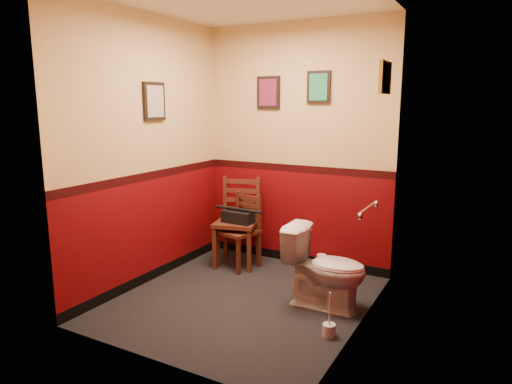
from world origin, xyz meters
TOP-DOWN VIEW (x-y plane):
  - floor at (0.00, 0.00)m, footprint 2.20×2.40m
  - wall_back at (0.00, 1.20)m, footprint 2.20×0.00m
  - wall_front at (0.00, -1.20)m, footprint 2.20×0.00m
  - wall_left at (-1.10, 0.00)m, footprint 0.00×2.40m
  - wall_right at (1.10, 0.00)m, footprint 0.00×2.40m
  - grab_bar at (1.07, 0.25)m, footprint 0.05×0.56m
  - framed_print_back_a at (-0.35, 1.18)m, footprint 0.28×0.04m
  - framed_print_back_b at (0.25, 1.18)m, footprint 0.26×0.04m
  - framed_print_left at (-1.08, 0.10)m, footprint 0.04×0.30m
  - framed_print_right at (1.08, 0.60)m, footprint 0.04×0.34m
  - toilet at (0.72, 0.24)m, footprint 0.76×0.44m
  - toilet_brush at (0.95, -0.27)m, footprint 0.10×0.10m
  - chair_left at (-0.56, 0.84)m, footprint 0.56×0.56m
  - chair_right at (-0.49, 0.78)m, footprint 0.47×0.47m
  - handbag at (-0.50, 0.75)m, footprint 0.36×0.19m
  - tp_stack at (0.36, 1.11)m, footprint 0.21×0.11m

SIDE VIEW (x-z plane):
  - floor at x=0.00m, z-range 0.00..0.00m
  - toilet_brush at x=0.95m, z-range -0.13..0.25m
  - tp_stack at x=0.36m, z-range -0.01..0.16m
  - toilet at x=0.72m, z-range 0.00..0.73m
  - chair_right at x=-0.49m, z-range 0.00..0.83m
  - chair_left at x=-0.56m, z-range 0.00..1.00m
  - handbag at x=-0.50m, z-range 0.42..0.67m
  - grab_bar at x=1.07m, z-range 0.92..0.98m
  - wall_back at x=0.00m, z-range 0.00..2.70m
  - wall_front at x=0.00m, z-range 0.00..2.70m
  - wall_left at x=-1.10m, z-range 0.00..2.70m
  - wall_right at x=1.10m, z-range 0.00..2.70m
  - framed_print_left at x=-1.08m, z-range 1.66..2.04m
  - framed_print_back_a at x=-0.35m, z-range 1.77..2.13m
  - framed_print_back_b at x=0.25m, z-range 1.83..2.17m
  - framed_print_right at x=1.08m, z-range 1.91..2.19m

